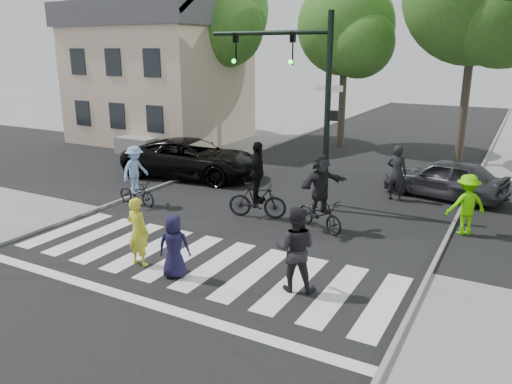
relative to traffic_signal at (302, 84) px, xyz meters
The scene contains 21 objects.
ground 7.33m from the traffic_signal, 93.27° to the right, with size 120.00×120.00×0.00m, color gray.
road_stem 4.09m from the traffic_signal, 106.46° to the right, with size 10.00×70.00×0.01m, color black.
road_cross 4.31m from the traffic_signal, 101.11° to the left, with size 70.00×10.00×0.01m, color black.
curb_left 6.74m from the traffic_signal, 167.50° to the right, with size 0.10×70.00×0.10m, color gray.
curb_right 6.19m from the traffic_signal, 14.31° to the right, with size 0.10×70.00×0.10m, color gray.
crosswalk 6.78m from the traffic_signal, 93.66° to the right, with size 10.00×3.85×0.01m.
traffic_signal is the anchor object (origin of this frame).
bg_tree_0 17.31m from the traffic_signal, 145.17° to the left, with size 5.46×5.20×8.97m.
bg_tree_1 13.26m from the traffic_signal, 134.31° to the left, with size 6.09×5.80×9.80m.
bg_tree_2 10.80m from the traffic_signal, 101.45° to the left, with size 5.04×4.80×8.40m.
house 14.17m from the traffic_signal, 146.70° to the left, with size 8.40×8.10×8.82m.
pedestrian_woman 6.91m from the traffic_signal, 103.50° to the right, with size 0.61×0.40×1.66m, color yellow.
pedestrian_child 6.92m from the traffic_signal, 92.83° to the right, with size 0.71×0.46×1.45m, color black.
pedestrian_adult 6.60m from the traffic_signal, 67.03° to the right, with size 0.90×0.70×1.85m, color black.
cyclist_left 6.12m from the traffic_signal, 152.76° to the right, with size 1.58×1.05×1.95m.
cyclist_mid 3.44m from the traffic_signal, 111.79° to the right, with size 1.85×1.16×2.32m.
cyclist_right 3.68m from the traffic_signal, 51.46° to the right, with size 1.83×1.68×2.20m.
car_suv 6.31m from the traffic_signal, 164.72° to the left, with size 2.52×5.46×1.52m, color black.
car_grey 6.04m from the traffic_signal, 39.43° to the left, with size 1.62×4.03×1.37m, color #333439.
bystander_hivis 5.88m from the traffic_signal, ahead, with size 1.09×0.63×1.69m, color #61E503.
bystander_dark 4.47m from the traffic_signal, 40.16° to the left, with size 0.69×0.45×1.89m, color black.
Camera 1 is at (6.56, -8.06, 4.93)m, focal length 35.00 mm.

